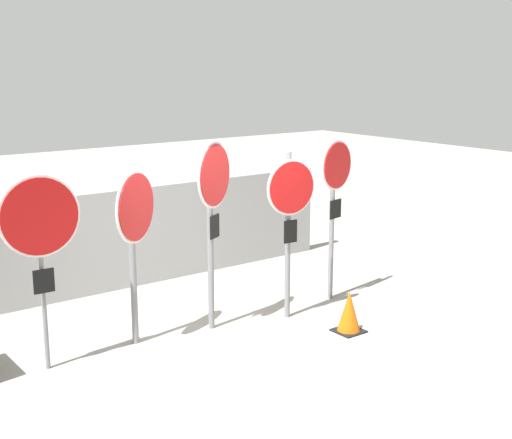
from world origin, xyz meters
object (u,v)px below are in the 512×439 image
stop_sign_0 (40,227)px  stop_sign_3 (290,206)px  stop_sign_1 (135,224)px  stop_sign_2 (213,198)px  stop_sign_4 (335,188)px  traffic_cone_0 (349,312)px

stop_sign_0 → stop_sign_3: size_ratio=0.99×
stop_sign_1 → stop_sign_3: stop_sign_3 is taller
stop_sign_1 → stop_sign_2: (1.08, -0.15, 0.22)m
stop_sign_0 → stop_sign_4: stop_sign_4 is taller
stop_sign_0 → stop_sign_2: 2.31m
stop_sign_3 → stop_sign_4: bearing=16.6°
stop_sign_1 → stop_sign_3: bearing=-44.6°
stop_sign_0 → stop_sign_1: bearing=5.7°
stop_sign_4 → stop_sign_0: bearing=165.3°
stop_sign_1 → stop_sign_3: 2.20m
traffic_cone_0 → stop_sign_2: bearing=139.2°
stop_sign_1 → stop_sign_3: size_ratio=0.95×
stop_sign_2 → stop_sign_4: (2.14, -0.06, -0.08)m
traffic_cone_0 → stop_sign_0: bearing=161.2°
stop_sign_1 → stop_sign_4: 3.22m
stop_sign_2 → traffic_cone_0: (1.38, -1.19, -1.53)m
stop_sign_1 → traffic_cone_0: bearing=-61.7°
stop_sign_0 → traffic_cone_0: size_ratio=4.11×
stop_sign_0 → stop_sign_1: (1.23, 0.08, -0.14)m
stop_sign_3 → traffic_cone_0: size_ratio=4.16×
stop_sign_2 → stop_sign_4: bearing=-30.9°
stop_sign_2 → stop_sign_4: size_ratio=1.05×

